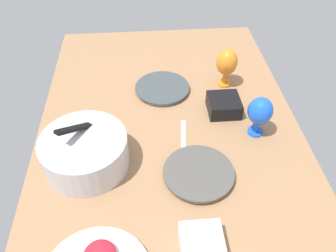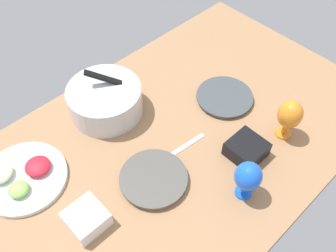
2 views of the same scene
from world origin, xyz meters
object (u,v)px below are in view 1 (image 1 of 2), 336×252
hurricane_glass_blue (260,112)px  square_bowl_white (202,244)px  dinner_plate_left (199,174)px  square_bowl_black (224,104)px  dinner_plate_right (162,88)px  mixing_bowl (85,151)px  hurricane_glass_orange (227,63)px

hurricane_glass_blue → square_bowl_white: size_ratio=1.37×
dinner_plate_left → square_bowl_black: (33.24, -15.36, 2.20)cm
dinner_plate_right → square_bowl_white: (-76.11, -5.95, 2.47)cm
mixing_bowl → hurricane_glass_orange: 72.50cm
dinner_plate_right → mixing_bowl: size_ratio=0.81×
dinner_plate_right → hurricane_glass_blue: (-29.86, -34.51, 9.66)cm
square_bowl_white → hurricane_glass_blue: bearing=-31.7°
hurricane_glass_orange → hurricane_glass_blue: bearing=-169.6°
hurricane_glass_orange → square_bowl_white: 82.06cm
mixing_bowl → hurricane_glass_blue: size_ratio=1.79×
dinner_plate_left → dinner_plate_right: size_ratio=1.02×
square_bowl_black → square_bowl_white: same height
dinner_plate_right → hurricane_glass_orange: size_ratio=1.37×
hurricane_glass_orange → square_bowl_black: 20.50cm
dinner_plate_left → mixing_bowl: size_ratio=0.82×
square_bowl_black → hurricane_glass_orange: bearing=-12.6°
dinner_plate_left → hurricane_glass_orange: (51.78, -19.50, 9.93)cm
mixing_bowl → hurricane_glass_blue: 65.15cm
hurricane_glass_orange → dinner_plate_right: bearing=94.7°
hurricane_glass_blue → square_bowl_white: (-46.25, 28.56, -7.19)cm
square_bowl_black → dinner_plate_right: bearing=56.6°
hurricane_glass_orange → square_bowl_white: (-78.48, 22.65, -7.76)cm
dinner_plate_right → mixing_bowl: mixing_bowl is taller
dinner_plate_left → square_bowl_white: (-26.71, 3.16, 2.17)cm
dinner_plate_right → square_bowl_white: square_bowl_white is taller
dinner_plate_left → square_bowl_white: size_ratio=2.02×
square_bowl_black → mixing_bowl: bearing=114.3°
dinner_plate_left → hurricane_glass_blue: hurricane_glass_blue is taller
dinner_plate_right → mixing_bowl: (-40.58, 29.63, 5.67)cm
dinner_plate_right → square_bowl_white: size_ratio=1.98×
dinner_plate_right → square_bowl_black: size_ratio=1.87×
square_bowl_white → square_bowl_black: bearing=-17.2°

